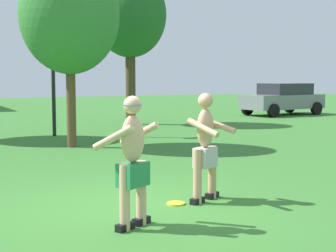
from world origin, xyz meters
The scene contains 8 objects.
ground_plane centered at (0.00, 0.00, 0.00)m, with size 80.00×80.00×0.00m, color #38752D.
player_with_cap centered at (-0.41, -0.84, 0.92)m, with size 0.87×0.69×1.68m.
player_in_gray centered at (1.12, -0.11, 0.87)m, with size 0.76×0.75×1.66m.
frisbee centered at (0.62, -0.08, 0.01)m, with size 0.28×0.28×0.03m, color yellow.
car_gray_mid_lot centered at (13.83, 13.02, 0.82)m, with size 4.46×2.38×1.58m.
lamp_post centered at (1.29, 9.39, 3.02)m, with size 0.60×0.24×4.81m.
tree_right_field centered at (1.03, 6.62, 3.53)m, with size 2.65×2.65×5.13m.
tree_behind_players centered at (5.06, 11.93, 4.30)m, with size 2.87×2.87×6.03m.
Camera 1 is at (-2.87, -6.51, 1.90)m, focal length 53.38 mm.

